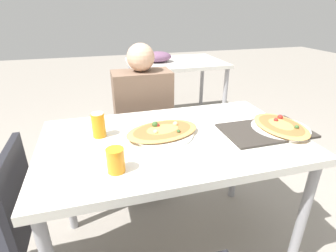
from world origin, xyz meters
The scene contains 10 objects.
ground_plane centered at (0.00, 0.00, 0.00)m, with size 14.00×14.00×0.00m, color gray.
dining_table centered at (0.00, 0.00, 0.68)m, with size 1.29×0.78×0.76m.
chair_far_seated centered at (-0.04, 0.71, 0.48)m, with size 0.40×0.40×0.83m.
person_seated centered at (-0.04, 0.60, 0.67)m, with size 0.40×0.25×1.14m.
pizza_main centered at (-0.04, 0.04, 0.78)m, with size 0.42×0.32×0.06m.
soda_can centered at (-0.35, 0.11, 0.82)m, with size 0.07×0.07×0.12m.
drink_glass centered at (-0.30, -0.22, 0.81)m, with size 0.07×0.07×0.10m.
serving_tray centered at (0.49, -0.07, 0.77)m, with size 0.45×0.28×0.01m.
pizza_second centered at (0.58, -0.07, 0.78)m, with size 0.30×0.35×0.05m.
background_table centered at (0.57, 1.88, 0.70)m, with size 1.10×0.80×0.88m.
Camera 1 is at (-0.34, -1.12, 1.36)m, focal length 28.00 mm.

